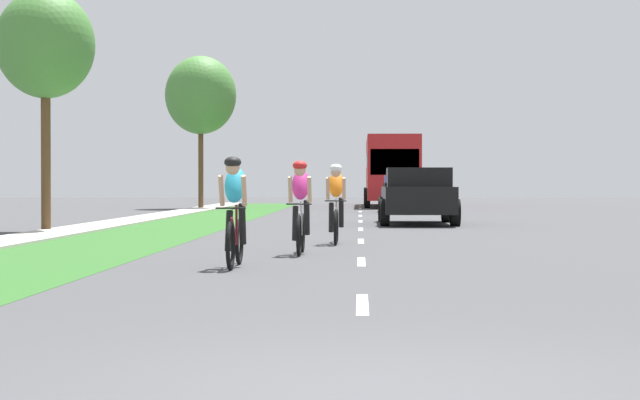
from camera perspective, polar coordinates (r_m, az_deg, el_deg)
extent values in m
plane|color=#424244|center=(25.99, 2.23, -1.73)|extent=(120.00, 120.00, 0.00)
cube|color=#2D6026|center=(26.47, -8.71, -1.68)|extent=(2.98, 70.00, 0.01)
cube|color=#B2ADA3|center=(26.97, -13.31, -1.64)|extent=(1.42, 70.00, 0.10)
cube|color=white|center=(10.43, 2.32, -5.69)|extent=(0.12, 1.80, 0.01)
cube|color=white|center=(16.01, 2.27, -3.38)|extent=(0.12, 1.80, 0.01)
cube|color=white|center=(21.60, 2.25, -2.26)|extent=(0.12, 1.80, 0.01)
cube|color=white|center=(27.19, 2.23, -1.60)|extent=(0.12, 1.80, 0.01)
cube|color=white|center=(32.79, 2.22, -1.17)|extent=(0.12, 1.80, 0.01)
cube|color=white|center=(38.38, 2.22, -0.86)|extent=(0.12, 1.80, 0.01)
cube|color=white|center=(43.98, 2.21, -0.63)|extent=(0.12, 1.80, 0.01)
cube|color=white|center=(49.58, 2.21, -0.46)|extent=(0.12, 1.80, 0.01)
cube|color=white|center=(55.18, 2.20, -0.31)|extent=(0.12, 1.80, 0.01)
torus|color=black|center=(15.51, -4.43, -2.27)|extent=(0.06, 0.68, 0.68)
torus|color=black|center=(14.48, -4.90, -2.50)|extent=(0.06, 0.68, 0.68)
cylinder|color=maroon|center=(14.89, -4.71, -1.72)|extent=(0.04, 0.59, 0.43)
cylinder|color=maroon|center=(15.16, -4.58, -1.29)|extent=(0.04, 0.04, 0.55)
cylinder|color=maroon|center=(14.93, -4.69, -0.44)|extent=(0.03, 0.55, 0.03)
cylinder|color=black|center=(14.48, -4.90, -0.44)|extent=(0.42, 0.02, 0.02)
ellipsoid|color=#26A5CC|center=(14.99, -4.65, 0.83)|extent=(0.30, 0.54, 0.63)
sphere|color=tan|center=(14.72, -4.79, 1.76)|extent=(0.20, 0.20, 0.20)
ellipsoid|color=black|center=(14.72, -4.79, 2.07)|extent=(0.24, 0.28, 0.16)
cylinder|color=tan|center=(14.73, -5.40, 0.51)|extent=(0.07, 0.26, 0.45)
cylinder|color=tan|center=(14.70, -4.16, 0.51)|extent=(0.07, 0.26, 0.45)
cylinder|color=black|center=(15.10, -4.99, -1.68)|extent=(0.10, 0.30, 0.60)
cylinder|color=black|center=(15.02, -4.26, -1.31)|extent=(0.10, 0.25, 0.61)
torus|color=black|center=(18.23, -0.97, -1.79)|extent=(0.06, 0.68, 0.68)
torus|color=black|center=(17.19, -1.16, -1.96)|extent=(0.06, 0.68, 0.68)
cylinder|color=silver|center=(17.60, -1.08, -1.30)|extent=(0.04, 0.59, 0.43)
cylinder|color=silver|center=(17.87, -1.03, -0.95)|extent=(0.04, 0.04, 0.55)
cylinder|color=silver|center=(17.64, -1.07, -0.23)|extent=(0.03, 0.55, 0.03)
cylinder|color=black|center=(17.19, -1.15, -0.22)|extent=(0.42, 0.02, 0.02)
ellipsoid|color=#CC2D8C|center=(17.71, -1.06, 0.85)|extent=(0.30, 0.54, 0.63)
sphere|color=tan|center=(17.43, -1.11, 1.63)|extent=(0.20, 0.20, 0.20)
ellipsoid|color=red|center=(17.43, -1.11, 1.90)|extent=(0.24, 0.28, 0.16)
cylinder|color=tan|center=(17.44, -1.63, 0.58)|extent=(0.07, 0.26, 0.45)
cylinder|color=tan|center=(17.42, -0.58, 0.58)|extent=(0.07, 0.26, 0.45)
cylinder|color=black|center=(17.80, -1.36, -1.28)|extent=(0.10, 0.30, 0.60)
cylinder|color=black|center=(17.74, -0.73, -0.96)|extent=(0.10, 0.25, 0.61)
torus|color=black|center=(21.28, 0.92, -1.40)|extent=(0.06, 0.68, 0.68)
torus|color=black|center=(20.24, 0.85, -1.52)|extent=(0.06, 0.68, 0.68)
cylinder|color=#A5A8AD|center=(20.65, 0.88, -0.97)|extent=(0.04, 0.59, 0.43)
cylinder|color=#A5A8AD|center=(20.93, 0.90, -0.67)|extent=(0.04, 0.04, 0.55)
cylinder|color=#A5A8AD|center=(20.69, 0.88, -0.05)|extent=(0.03, 0.55, 0.03)
cylinder|color=black|center=(20.24, 0.85, -0.05)|extent=(0.42, 0.02, 0.02)
ellipsoid|color=orange|center=(20.76, 0.89, 0.86)|extent=(0.30, 0.54, 0.63)
sphere|color=tan|center=(20.48, 0.87, 1.53)|extent=(0.20, 0.20, 0.20)
ellipsoid|color=white|center=(20.48, 0.87, 1.75)|extent=(0.24, 0.28, 0.16)
cylinder|color=tan|center=(20.48, 0.42, 0.63)|extent=(0.07, 0.26, 0.45)
cylinder|color=tan|center=(20.48, 1.32, 0.63)|extent=(0.07, 0.26, 0.45)
cylinder|color=black|center=(20.85, 0.62, -0.95)|extent=(0.10, 0.30, 0.60)
cylinder|color=black|center=(20.80, 1.16, -0.68)|extent=(0.10, 0.25, 0.61)
cube|color=black|center=(30.80, 5.31, 0.02)|extent=(1.96, 5.10, 0.76)
cube|color=black|center=(30.03, 5.40, 1.15)|extent=(1.80, 1.78, 0.64)
cube|color=#1E2833|center=(29.32, 5.47, 1.11)|extent=(1.67, 0.08, 0.52)
cube|color=black|center=(31.78, 3.59, 0.60)|extent=(0.08, 2.80, 0.40)
cube|color=black|center=(31.88, 6.83, 0.59)|extent=(0.08, 2.80, 0.40)
cube|color=black|center=(33.30, 5.08, 0.61)|extent=(1.80, 0.08, 0.40)
cylinder|color=black|center=(29.24, 3.56, -0.69)|extent=(0.26, 0.76, 0.76)
cylinder|color=black|center=(29.35, 7.39, -0.69)|extent=(0.26, 0.76, 0.76)
cylinder|color=black|center=(32.30, 3.43, -0.53)|extent=(0.26, 0.76, 0.76)
cylinder|color=black|center=(32.40, 6.90, -0.53)|extent=(0.26, 0.76, 0.76)
cube|color=#23389E|center=(42.42, 4.61, 0.17)|extent=(1.76, 4.30, 0.76)
cube|color=#23389E|center=(42.57, 4.60, 1.00)|extent=(1.55, 2.24, 0.52)
cube|color=#1E2833|center=(41.60, 4.66, 0.98)|extent=(1.44, 0.08, 0.44)
cylinder|color=black|center=(41.07, 3.46, -0.30)|extent=(0.22, 0.64, 0.64)
cylinder|color=black|center=(41.14, 5.91, -0.30)|extent=(0.22, 0.64, 0.64)
cylinder|color=black|center=(43.73, 3.38, -0.23)|extent=(0.22, 0.64, 0.64)
cylinder|color=black|center=(43.80, 5.68, -0.23)|extent=(0.22, 0.64, 0.64)
cube|color=red|center=(53.97, 3.90, 1.70)|extent=(2.50, 11.60, 3.10)
cube|color=#1E2833|center=(53.97, 3.90, 2.13)|extent=(2.52, 10.67, 0.64)
cube|color=#1E2833|center=(48.20, 4.10, 2.09)|extent=(2.25, 0.06, 1.20)
cylinder|color=black|center=(50.17, 2.60, 0.10)|extent=(0.28, 0.96, 0.96)
cylinder|color=black|center=(50.25, 5.45, 0.10)|extent=(0.28, 0.96, 0.96)
cylinder|color=black|center=(57.13, 2.55, 0.21)|extent=(0.28, 0.96, 0.96)
cylinder|color=black|center=(57.20, 5.05, 0.20)|extent=(0.28, 0.96, 0.96)
cylinder|color=brown|center=(27.02, -14.73, 2.26)|extent=(0.24, 0.24, 3.69)
ellipsoid|color=#478438|center=(27.23, -14.76, 8.22)|extent=(2.46, 2.46, 2.70)
cylinder|color=brown|center=(49.61, -6.52, 1.85)|extent=(0.24, 0.24, 4.01)
ellipsoid|color=#478438|center=(49.77, -6.53, 5.71)|extent=(3.35, 3.35, 3.69)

